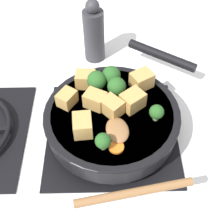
# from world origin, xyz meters

# --- Properties ---
(ground_plane) EXTENTS (2.40, 2.40, 0.00)m
(ground_plane) POSITION_xyz_m (0.00, 0.00, 0.00)
(ground_plane) COLOR white
(front_burner_grate) EXTENTS (0.31, 0.31, 0.03)m
(front_burner_grate) POSITION_xyz_m (0.00, 0.00, 0.01)
(front_burner_grate) COLOR black
(front_burner_grate) RESTS_ON ground_plane
(skillet_pan) EXTENTS (0.42, 0.38, 0.05)m
(skillet_pan) POSITION_xyz_m (0.00, -0.00, 0.06)
(skillet_pan) COLOR black
(skillet_pan) RESTS_ON front_burner_grate
(wooden_spoon) EXTENTS (0.21, 0.22, 0.02)m
(wooden_spoon) POSITION_xyz_m (-0.13, -0.02, 0.09)
(wooden_spoon) COLOR olive
(wooden_spoon) RESTS_ON skillet_pan
(tofu_cube_center_large) EXTENTS (0.05, 0.04, 0.04)m
(tofu_cube_center_large) POSITION_xyz_m (-0.05, 0.06, 0.10)
(tofu_cube_center_large) COLOR tan
(tofu_cube_center_large) RESTS_ON skillet_pan
(tofu_cube_near_handle) EXTENTS (0.05, 0.06, 0.04)m
(tofu_cube_near_handle) POSITION_xyz_m (0.02, 0.04, 0.10)
(tofu_cube_near_handle) COLOR tan
(tofu_cube_near_handle) RESTS_ON skillet_pan
(tofu_cube_east_chunk) EXTENTS (0.06, 0.06, 0.04)m
(tofu_cube_east_chunk) POSITION_xyz_m (0.02, -0.05, 0.10)
(tofu_cube_east_chunk) COLOR tan
(tofu_cube_east_chunk) RESTS_ON skillet_pan
(tofu_cube_west_chunk) EXTENTS (0.04, 0.05, 0.04)m
(tofu_cube_west_chunk) POSITION_xyz_m (0.09, 0.06, 0.10)
(tofu_cube_west_chunk) COLOR tan
(tofu_cube_west_chunk) RESTS_ON skillet_pan
(tofu_cube_back_piece) EXTENTS (0.06, 0.06, 0.04)m
(tofu_cube_back_piece) POSITION_xyz_m (-0.00, -0.00, 0.10)
(tofu_cube_back_piece) COLOR tan
(tofu_cube_back_piece) RESTS_ON skillet_pan
(tofu_cube_front_piece) EXTENTS (0.05, 0.05, 0.03)m
(tofu_cube_front_piece) POSITION_xyz_m (0.03, 0.10, 0.10)
(tofu_cube_front_piece) COLOR tan
(tofu_cube_front_piece) RESTS_ON skillet_pan
(tofu_cube_mid_small) EXTENTS (0.06, 0.06, 0.04)m
(tofu_cube_mid_small) POSITION_xyz_m (0.08, -0.07, 0.10)
(tofu_cube_mid_small) COLOR tan
(tofu_cube_mid_small) RESTS_ON skillet_pan
(broccoli_floret_near_spoon) EXTENTS (0.04, 0.04, 0.05)m
(broccoli_floret_near_spoon) POSITION_xyz_m (0.05, -0.01, 0.11)
(broccoli_floret_near_spoon) COLOR #709956
(broccoli_floret_near_spoon) RESTS_ON skillet_pan
(broccoli_floret_center_top) EXTENTS (0.03, 0.03, 0.04)m
(broccoli_floret_center_top) POSITION_xyz_m (-0.02, -0.09, 0.10)
(broccoli_floret_center_top) COLOR #709956
(broccoli_floret_center_top) RESTS_ON skillet_pan
(broccoli_floret_east_rim) EXTENTS (0.04, 0.04, 0.05)m
(broccoli_floret_east_rim) POSITION_xyz_m (0.09, -0.00, 0.11)
(broccoli_floret_east_rim) COLOR #709956
(broccoli_floret_east_rim) RESTS_ON skillet_pan
(broccoli_floret_west_rim) EXTENTS (0.05, 0.05, 0.05)m
(broccoli_floret_west_rim) POSITION_xyz_m (0.07, 0.03, 0.11)
(broccoli_floret_west_rim) COLOR #709956
(broccoli_floret_west_rim) RESTS_ON skillet_pan
(broccoli_floret_north_edge) EXTENTS (0.03, 0.03, 0.04)m
(broccoli_floret_north_edge) POSITION_xyz_m (-0.09, 0.02, 0.10)
(broccoli_floret_north_edge) COLOR #709956
(broccoli_floret_north_edge) RESTS_ON skillet_pan
(carrot_slice_orange_thin) EXTENTS (0.03, 0.03, 0.01)m
(carrot_slice_orange_thin) POSITION_xyz_m (0.05, -0.05, 0.08)
(carrot_slice_orange_thin) COLOR orange
(carrot_slice_orange_thin) RESTS_ON skillet_pan
(carrot_slice_near_center) EXTENTS (0.03, 0.03, 0.01)m
(carrot_slice_near_center) POSITION_xyz_m (-0.10, -0.01, 0.08)
(carrot_slice_near_center) COLOR orange
(carrot_slice_near_center) RESTS_ON skillet_pan
(pepper_mill) EXTENTS (0.06, 0.06, 0.19)m
(pepper_mill) POSITION_xyz_m (0.28, 0.05, 0.09)
(pepper_mill) COLOR #333338
(pepper_mill) RESTS_ON ground_plane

